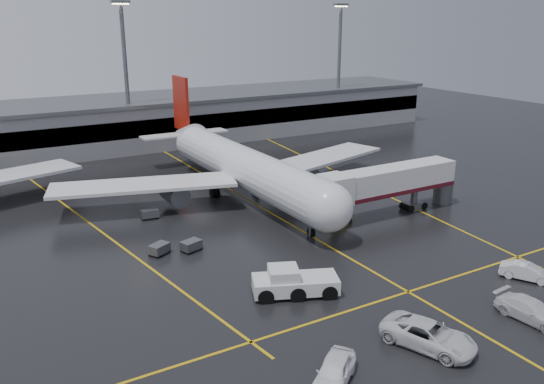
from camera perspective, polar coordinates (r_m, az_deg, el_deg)
ground at (r=66.54m, az=0.62°, el=-2.58°), size 220.00×220.00×0.00m
apron_line_centre at (r=66.54m, az=0.62°, el=-2.57°), size 0.25×90.00×0.02m
apron_line_stop at (r=50.53m, az=13.75°, el=-9.89°), size 60.00×0.25×0.02m
apron_line_left at (r=68.63m, az=-18.36°, el=-2.86°), size 9.99×69.35×0.02m
apron_line_right at (r=84.16m, az=7.65°, el=1.58°), size 7.57×69.64×0.02m
terminal at (r=108.09m, az=-12.66°, el=7.19°), size 122.00×19.00×8.60m
light_mast_mid at (r=99.73m, az=-14.75°, el=12.11°), size 3.00×1.20×25.45m
light_mast_right at (r=120.08m, az=6.89°, el=13.35°), size 3.00×1.20×25.45m
main_airliner at (r=73.40m, az=-3.27°, el=2.75°), size 48.80×45.60×14.10m
jet_bridge at (r=67.55m, az=11.96°, el=0.85°), size 19.90×3.40×6.05m
pushback_tractor at (r=48.37m, az=2.15°, el=-9.29°), size 7.85×5.54×2.60m
belt_loader at (r=65.36m, az=6.94°, el=-2.61°), size 3.59×2.41×2.10m
service_van_a at (r=42.86m, az=15.72°, el=-13.91°), size 5.40×7.52×1.90m
service_van_b at (r=49.01m, az=25.03°, el=-10.94°), size 2.84×5.97×1.68m
service_van_c at (r=55.98m, az=24.60°, el=-7.42°), size 3.66×4.79×1.52m
service_van_d at (r=38.07m, az=6.36°, el=-17.81°), size 5.29×4.79×1.74m
baggage_cart_a at (r=57.54m, az=-8.27°, el=-5.40°), size 2.31×1.87×1.12m
baggage_cart_b at (r=57.27m, az=-11.45°, el=-5.69°), size 2.38×2.09×1.12m
baggage_cart_c at (r=67.47m, az=-12.39°, el=-2.15°), size 2.12×1.50×1.12m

